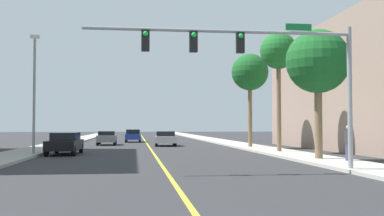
{
  "coord_description": "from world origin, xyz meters",
  "views": [
    {
      "loc": [
        -1.31,
        -4.63,
        1.9
      ],
      "look_at": [
        1.73,
        19.73,
        2.84
      ],
      "focal_mm": 43.24,
      "sensor_mm": 36.0,
      "label": 1
    }
  ],
  "objects_px": {
    "street_lamp": "(34,87)",
    "palm_mid": "(278,53)",
    "traffic_signal_mast": "(259,58)",
    "pedestrian": "(349,143)",
    "car_silver": "(165,138)",
    "palm_far": "(250,73)",
    "palm_near": "(318,62)",
    "car_gray": "(107,138)",
    "car_black": "(65,143)",
    "car_blue": "(133,136)"
  },
  "relations": [
    {
      "from": "street_lamp",
      "to": "palm_mid",
      "type": "height_order",
      "value": "palm_mid"
    },
    {
      "from": "traffic_signal_mast",
      "to": "pedestrian",
      "type": "bearing_deg",
      "value": 34.72
    },
    {
      "from": "car_silver",
      "to": "pedestrian",
      "type": "distance_m",
      "value": 22.68
    },
    {
      "from": "car_silver",
      "to": "palm_far",
      "type": "bearing_deg",
      "value": -36.73
    },
    {
      "from": "palm_near",
      "to": "pedestrian",
      "type": "height_order",
      "value": "palm_near"
    },
    {
      "from": "street_lamp",
      "to": "car_gray",
      "type": "relative_size",
      "value": 1.86
    },
    {
      "from": "car_black",
      "to": "palm_mid",
      "type": "bearing_deg",
      "value": 179.04
    },
    {
      "from": "palm_near",
      "to": "car_black",
      "type": "distance_m",
      "value": 16.88
    },
    {
      "from": "pedestrian",
      "to": "street_lamp",
      "type": "bearing_deg",
      "value": -87.08
    },
    {
      "from": "traffic_signal_mast",
      "to": "car_gray",
      "type": "xyz_separation_m",
      "value": [
        -7.68,
        27.85,
        -3.94
      ]
    },
    {
      "from": "car_gray",
      "to": "pedestrian",
      "type": "xyz_separation_m",
      "value": [
        13.35,
        -23.92,
        0.32
      ]
    },
    {
      "from": "car_silver",
      "to": "car_blue",
      "type": "height_order",
      "value": "car_blue"
    },
    {
      "from": "traffic_signal_mast",
      "to": "car_silver",
      "type": "bearing_deg",
      "value": 94.77
    },
    {
      "from": "traffic_signal_mast",
      "to": "car_blue",
      "type": "relative_size",
      "value": 2.72
    },
    {
      "from": "palm_near",
      "to": "car_black",
      "type": "bearing_deg",
      "value": 151.99
    },
    {
      "from": "traffic_signal_mast",
      "to": "car_silver",
      "type": "relative_size",
      "value": 2.45
    },
    {
      "from": "palm_far",
      "to": "pedestrian",
      "type": "height_order",
      "value": "palm_far"
    },
    {
      "from": "palm_near",
      "to": "pedestrian",
      "type": "xyz_separation_m",
      "value": [
        0.88,
        -1.66,
        -4.27
      ]
    },
    {
      "from": "traffic_signal_mast",
      "to": "car_black",
      "type": "bearing_deg",
      "value": 125.83
    },
    {
      "from": "palm_mid",
      "to": "palm_far",
      "type": "height_order",
      "value": "palm_mid"
    },
    {
      "from": "palm_near",
      "to": "palm_far",
      "type": "height_order",
      "value": "palm_far"
    },
    {
      "from": "car_black",
      "to": "pedestrian",
      "type": "xyz_separation_m",
      "value": [
        15.22,
        -9.3,
        0.28
      ]
    },
    {
      "from": "car_gray",
      "to": "street_lamp",
      "type": "bearing_deg",
      "value": -103.41
    },
    {
      "from": "car_silver",
      "to": "car_black",
      "type": "bearing_deg",
      "value": -119.25
    },
    {
      "from": "car_silver",
      "to": "car_blue",
      "type": "bearing_deg",
      "value": 109.04
    },
    {
      "from": "car_silver",
      "to": "car_gray",
      "type": "xyz_separation_m",
      "value": [
        -5.58,
        2.61,
        0.0
      ]
    },
    {
      "from": "street_lamp",
      "to": "car_silver",
      "type": "relative_size",
      "value": 1.68
    },
    {
      "from": "palm_mid",
      "to": "street_lamp",
      "type": "bearing_deg",
      "value": -178.23
    },
    {
      "from": "palm_near",
      "to": "car_silver",
      "type": "relative_size",
      "value": 1.55
    },
    {
      "from": "street_lamp",
      "to": "car_black",
      "type": "height_order",
      "value": "street_lamp"
    },
    {
      "from": "car_silver",
      "to": "street_lamp",
      "type": "bearing_deg",
      "value": -122.65
    },
    {
      "from": "street_lamp",
      "to": "palm_far",
      "type": "distance_m",
      "value": 17.79
    },
    {
      "from": "car_silver",
      "to": "palm_mid",
      "type": "bearing_deg",
      "value": -58.43
    },
    {
      "from": "pedestrian",
      "to": "palm_far",
      "type": "bearing_deg",
      "value": -147.52
    },
    {
      "from": "car_blue",
      "to": "palm_near",
      "type": "bearing_deg",
      "value": -71.28
    },
    {
      "from": "palm_near",
      "to": "car_blue",
      "type": "relative_size",
      "value": 1.72
    },
    {
      "from": "car_black",
      "to": "car_gray",
      "type": "xyz_separation_m",
      "value": [
        1.87,
        14.62,
        -0.04
      ]
    },
    {
      "from": "palm_far",
      "to": "car_black",
      "type": "xyz_separation_m",
      "value": [
        -14.19,
        -6.49,
        -5.58
      ]
    },
    {
      "from": "car_blue",
      "to": "traffic_signal_mast",
      "type": "bearing_deg",
      "value": -81.41
    },
    {
      "from": "car_gray",
      "to": "traffic_signal_mast",
      "type": "bearing_deg",
      "value": -74.89
    },
    {
      "from": "pedestrian",
      "to": "car_blue",
      "type": "bearing_deg",
      "value": -132.36
    },
    {
      "from": "palm_near",
      "to": "car_black",
      "type": "relative_size",
      "value": 1.51
    },
    {
      "from": "car_blue",
      "to": "pedestrian",
      "type": "bearing_deg",
      "value": -70.75
    },
    {
      "from": "car_black",
      "to": "car_silver",
      "type": "bearing_deg",
      "value": -120.5
    },
    {
      "from": "car_silver",
      "to": "car_black",
      "type": "height_order",
      "value": "car_black"
    },
    {
      "from": "street_lamp",
      "to": "car_black",
      "type": "xyz_separation_m",
      "value": [
        1.78,
        1.07,
        -3.58
      ]
    },
    {
      "from": "car_silver",
      "to": "car_blue",
      "type": "relative_size",
      "value": 1.11
    },
    {
      "from": "street_lamp",
      "to": "traffic_signal_mast",
      "type": "bearing_deg",
      "value": -47.01
    },
    {
      "from": "traffic_signal_mast",
      "to": "pedestrian",
      "type": "xyz_separation_m",
      "value": [
        5.67,
        3.93,
        -3.62
      ]
    },
    {
      "from": "palm_far",
      "to": "street_lamp",
      "type": "bearing_deg",
      "value": -154.66
    }
  ]
}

